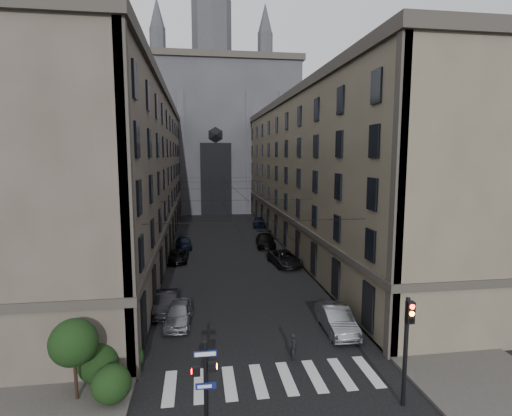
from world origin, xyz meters
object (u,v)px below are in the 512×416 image
car_left_midfar (178,256)px  car_right_midfar (266,240)px  traffic_light_right (407,339)px  car_right_far (259,222)px  car_right_near (336,319)px  car_left_midnear (166,303)px  pedestrian (294,347)px  gothic_tower (213,127)px  pedestrian_signal_left (205,380)px  car_left_near (179,313)px  car_right_midnear (285,258)px  car_left_far (184,243)px

car_left_midfar → car_right_midfar: car_right_midfar is taller
traffic_light_right → car_left_midfar: bearing=112.8°
car_right_far → car_right_near: bearing=-84.2°
car_left_midnear → pedestrian: (7.67, -8.16, 0.05)m
car_left_midfar → pedestrian: bearing=-69.9°
gothic_tower → car_right_near: bearing=-85.4°
traffic_light_right → car_left_midfar: 29.79m
pedestrian_signal_left → pedestrian: bearing=46.1°
gothic_tower → car_right_midfar: 43.63m
car_right_midfar → car_right_far: size_ratio=1.19×
pedestrian_signal_left → car_left_midfar: bearing=95.0°
car_left_near → car_right_midfar: size_ratio=0.79×
traffic_light_right → car_left_midnear: (-11.73, 12.98, -2.53)m
car_left_midfar → car_right_far: size_ratio=0.97×
car_left_midnear → car_right_midnear: size_ratio=0.84×
car_right_near → car_right_midfar: (-0.42, 25.02, -0.00)m
pedestrian → car_left_midnear: bearing=59.8°
car_left_far → car_right_far: size_ratio=0.98×
car_right_near → car_left_near: bearing=167.3°
car_left_near → car_right_far: 38.17m
car_left_midfar → car_right_far: bearing=60.4°
pedestrian → car_right_midnear: bearing=5.5°
car_left_near → car_left_far: (-0.40, 23.08, -0.08)m
gothic_tower → car_left_midfar: (-5.92, -45.70, -17.16)m
car_left_near → car_right_midnear: car_right_midnear is taller
pedestrian_signal_left → car_right_midfar: bearing=76.0°
gothic_tower → pedestrian: size_ratio=35.92×
car_left_far → car_right_far: 17.78m
traffic_light_right → pedestrian: traffic_light_right is taller
gothic_tower → traffic_light_right: gothic_tower is taller
car_left_midnear → car_left_near: bearing=-64.8°
car_left_far → car_right_near: (10.76, -25.74, 0.14)m
gothic_tower → traffic_light_right: (5.60, -73.04, -14.51)m
car_left_far → car_right_midnear: 14.50m
car_right_midnear → car_right_far: size_ratio=1.16×
car_left_midnear → pedestrian_signal_left: bearing=-78.8°
car_left_near → car_right_near: 10.69m
traffic_light_right → car_right_midfar: 33.25m
car_right_far → pedestrian: size_ratio=2.92×
car_right_midnear → car_left_near: bearing=-135.3°
traffic_light_right → car_right_far: (0.60, 47.24, -2.49)m
traffic_light_right → car_left_far: bearing=108.2°
car_left_midnear → car_right_midfar: car_right_midfar is taller
car_right_midnear → car_left_far: bearing=130.9°
car_right_midfar → car_left_near: bearing=-108.4°
car_left_midfar → car_right_midnear: bearing=-13.7°
gothic_tower → pedestrian_signal_left: size_ratio=14.50×
pedestrian_signal_left → car_left_near: size_ratio=0.90×
car_right_midfar → gothic_tower: bearing=102.4°
car_right_midfar → car_left_midnear: bearing=-113.0°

